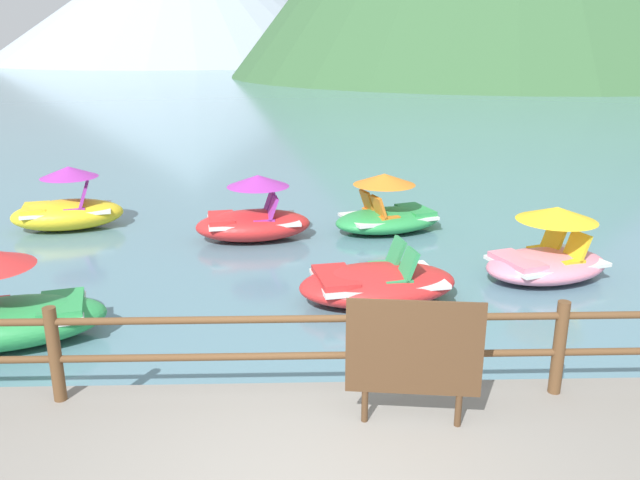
# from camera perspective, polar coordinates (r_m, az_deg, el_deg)

# --- Properties ---
(ground_plane) EXTENTS (200.00, 200.00, 0.00)m
(ground_plane) POSITION_cam_1_polar(r_m,az_deg,el_deg) (44.08, -1.63, 12.48)
(ground_plane) COLOR slate
(dock_railing) EXTENTS (23.92, 0.12, 0.95)m
(dock_railing) POSITION_cam_1_polar(r_m,az_deg,el_deg) (6.11, -0.92, -8.94)
(dock_railing) COLOR brown
(dock_railing) RESTS_ON promenade_dock
(sign_board) EXTENTS (1.18, 0.18, 1.19)m
(sign_board) POSITION_cam_1_polar(r_m,az_deg,el_deg) (5.68, 8.33, -9.61)
(sign_board) COLOR silver
(sign_board) RESTS_ON promenade_dock
(pedal_boat_1) EXTENTS (2.39, 1.70, 1.28)m
(pedal_boat_1) POSITION_cam_1_polar(r_m,az_deg,el_deg) (13.99, -21.46, 2.65)
(pedal_boat_1) COLOR yellow
(pedal_boat_1) RESTS_ON ground
(pedal_boat_2) EXTENTS (2.37, 1.59, 1.26)m
(pedal_boat_2) POSITION_cam_1_polar(r_m,az_deg,el_deg) (12.40, -5.90, 1.97)
(pedal_boat_2) COLOR red
(pedal_boat_2) RESTS_ON ground
(pedal_boat_3) EXTENTS (2.54, 1.98, 1.18)m
(pedal_boat_3) POSITION_cam_1_polar(r_m,az_deg,el_deg) (12.95, 6.04, 2.48)
(pedal_boat_3) COLOR green
(pedal_boat_3) RESTS_ON ground
(pedal_boat_4) EXTENTS (2.67, 1.84, 1.26)m
(pedal_boat_4) POSITION_cam_1_polar(r_m,az_deg,el_deg) (9.02, -26.18, -5.83)
(pedal_boat_4) COLOR green
(pedal_boat_4) RESTS_ON ground
(pedal_boat_5) EXTENTS (2.43, 1.96, 1.18)m
(pedal_boat_5) POSITION_cam_1_polar(r_m,az_deg,el_deg) (10.90, 19.53, -1.24)
(pedal_boat_5) COLOR pink
(pedal_boat_5) RESTS_ON ground
(pedal_boat_7) EXTENTS (2.56, 1.77, 0.85)m
(pedal_boat_7) POSITION_cam_1_polar(r_m,az_deg,el_deg) (9.48, 5.08, -3.83)
(pedal_boat_7) COLOR red
(pedal_boat_7) RESTS_ON ground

